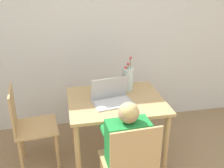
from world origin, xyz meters
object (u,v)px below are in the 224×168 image
Objects in this scene: chair_occupied at (130,166)px; flower_vase at (128,78)px; water_bottle at (124,86)px; chair_spare at (29,127)px; laptop at (112,97)px; person_seated at (125,140)px.

chair_occupied is 2.39× the size of flower_vase.
chair_occupied is 4.26× the size of water_bottle.
chair_spare is at bearing -171.40° from flower_vase.
water_bottle is (0.13, 0.78, 0.34)m from chair_occupied.
laptop is (0.80, -0.10, 0.30)m from chair_spare.
laptop is (-0.02, 0.64, 0.30)m from chair_occupied.
water_bottle is at bearing -93.35° from chair_spare.
person_seated is 0.83m from flower_vase.
laptop is at bearing -138.49° from water_bottle.
water_bottle reaches higher than chair_spare.
flower_vase is at bearing 38.16° from laptop.
person_seated is at bearing -90.00° from chair_occupied.
person_seated is 2.40× the size of laptop.
person_seated reaches higher than laptop.
chair_spare is at bearing -45.41° from chair_occupied.
flower_vase is 1.78× the size of water_bottle.
flower_vase is at bearing 58.96° from water_bottle.
chair_spare is 0.86m from laptop.
person_seated is 0.70m from water_bottle.
chair_occupied is 0.86m from water_bottle.
water_bottle is at bearing -105.53° from person_seated.
laptop reaches higher than chair_occupied.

